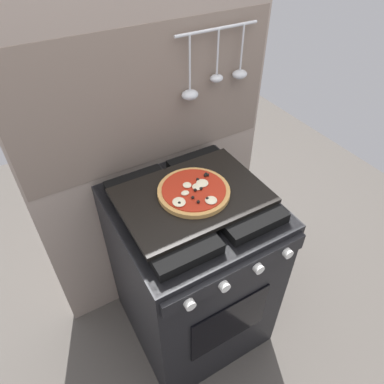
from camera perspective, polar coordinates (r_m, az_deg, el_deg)
ground_plane at (r=2.03m, az=0.00°, el=-19.95°), size 4.00×4.00×0.00m
kitchen_backsplash at (r=1.62m, az=-5.90°, el=3.15°), size 1.10×0.09×1.55m
stove at (r=1.65m, az=0.03°, el=-12.51°), size 0.60×0.64×0.90m
baking_tray at (r=1.31m, az=0.00°, el=-0.59°), size 0.54×0.38×0.02m
pizza_left at (r=1.30m, az=0.23°, el=0.16°), size 0.27×0.27×0.03m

